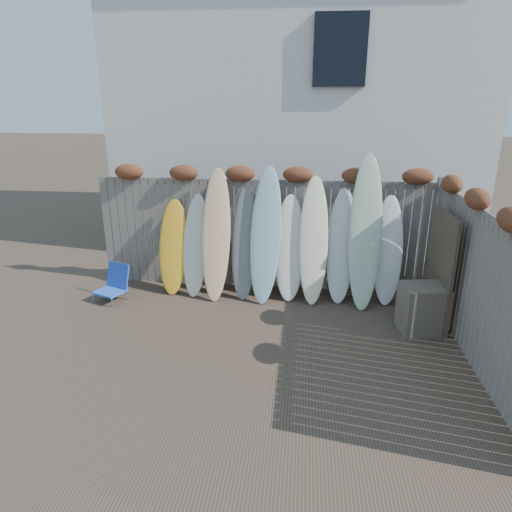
# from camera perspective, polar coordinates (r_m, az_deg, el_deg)

# --- Properties ---
(ground) EXTENTS (80.00, 80.00, 0.00)m
(ground) POSITION_cam_1_polar(r_m,az_deg,el_deg) (6.48, -1.14, -11.88)
(ground) COLOR #493A2D
(back_fence) EXTENTS (6.05, 0.28, 2.24)m
(back_fence) POSITION_cam_1_polar(r_m,az_deg,el_deg) (8.22, 1.29, 3.91)
(back_fence) COLOR slate
(back_fence) RESTS_ON ground
(right_fence) EXTENTS (0.28, 4.40, 2.24)m
(right_fence) POSITION_cam_1_polar(r_m,az_deg,el_deg) (6.58, 25.97, -2.40)
(right_fence) COLOR slate
(right_fence) RESTS_ON ground
(house) EXTENTS (8.50, 5.50, 6.33)m
(house) POSITION_cam_1_polar(r_m,az_deg,el_deg) (12.02, 5.31, 18.36)
(house) COLOR silver
(house) RESTS_ON ground
(beach_chair) EXTENTS (0.62, 0.63, 0.62)m
(beach_chair) POSITION_cam_1_polar(r_m,az_deg,el_deg) (8.34, -17.33, -3.28)
(beach_chair) COLOR blue
(beach_chair) RESTS_ON ground
(wooden_crate) EXTENTS (0.70, 0.61, 0.73)m
(wooden_crate) POSITION_cam_1_polar(r_m,az_deg,el_deg) (7.30, 20.06, -6.19)
(wooden_crate) COLOR brown
(wooden_crate) RESTS_ON ground
(lattice_panel) EXTENTS (0.09, 1.18, 1.76)m
(lattice_panel) POSITION_cam_1_polar(r_m,az_deg,el_deg) (7.49, 21.91, -1.49)
(lattice_panel) COLOR #33241F
(lattice_panel) RESTS_ON ground
(surfboard_0) EXTENTS (0.53, 0.61, 1.66)m
(surfboard_0) POSITION_cam_1_polar(r_m,az_deg,el_deg) (8.27, -10.29, 1.12)
(surfboard_0) COLOR gold
(surfboard_0) RESTS_ON ground
(surfboard_1) EXTENTS (0.49, 0.66, 1.76)m
(surfboard_1) POSITION_cam_1_polar(r_m,az_deg,el_deg) (8.12, -7.54, 1.32)
(surfboard_1) COLOR silver
(surfboard_1) RESTS_ON ground
(surfboard_2) EXTENTS (0.50, 0.78, 2.22)m
(surfboard_2) POSITION_cam_1_polar(r_m,az_deg,el_deg) (7.90, -5.01, 2.66)
(surfboard_2) COLOR tan
(surfboard_2) RESTS_ON ground
(surfboard_3) EXTENTS (0.48, 0.68, 1.88)m
(surfboard_3) POSITION_cam_1_polar(r_m,az_deg,el_deg) (7.94, -1.44, 1.52)
(surfboard_3) COLOR slate
(surfboard_3) RESTS_ON ground
(surfboard_4) EXTENTS (0.60, 0.84, 2.27)m
(surfboard_4) POSITION_cam_1_polar(r_m,az_deg,el_deg) (7.77, 1.21, 2.63)
(surfboard_4) COLOR #96C0CB
(surfboard_4) RESTS_ON ground
(surfboard_5) EXTENTS (0.54, 0.65, 1.78)m
(surfboard_5) POSITION_cam_1_polar(r_m,az_deg,el_deg) (7.90, 4.22, 1.01)
(surfboard_5) COLOR white
(surfboard_5) RESTS_ON ground
(surfboard_6) EXTENTS (0.49, 0.75, 2.11)m
(surfboard_6) POSITION_cam_1_polar(r_m,az_deg,el_deg) (7.81, 7.21, 1.94)
(surfboard_6) COLOR #F8F1C6
(surfboard_6) RESTS_ON ground
(surfboard_7) EXTENTS (0.55, 0.72, 1.91)m
(surfboard_7) POSITION_cam_1_polar(r_m,az_deg,el_deg) (7.92, 10.60, 1.25)
(surfboard_7) COLOR silver
(surfboard_7) RESTS_ON ground
(surfboard_8) EXTENTS (0.58, 0.90, 2.49)m
(surfboard_8) POSITION_cam_1_polar(r_m,az_deg,el_deg) (7.75, 13.52, 2.91)
(surfboard_8) COLOR #AEC7AA
(surfboard_8) RESTS_ON ground
(surfboard_9) EXTENTS (0.53, 0.68, 1.81)m
(surfboard_9) POSITION_cam_1_polar(r_m,az_deg,el_deg) (8.04, 16.18, 0.72)
(surfboard_9) COLOR white
(surfboard_9) RESTS_ON ground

